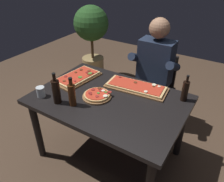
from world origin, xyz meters
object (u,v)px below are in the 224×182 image
object	(u,v)px
dining_table	(109,106)
pizza_round_far	(97,95)
wine_bottle_dark	(185,91)
pizza_rectangular_front	(136,87)
vinegar_bottle_green	(72,94)
pizza_rectangular_left	(77,77)
tumbler_near_camera	(41,92)
seated_diner	(153,71)
oil_bottle_amber	(56,91)
diner_chair	(155,86)
potted_plant_corner	(92,34)

from	to	relation	value
dining_table	pizza_round_far	size ratio (longest dim) A/B	5.17
pizza_round_far	wine_bottle_dark	xyz separation A→B (m)	(0.70, 0.38, 0.08)
pizza_rectangular_front	vinegar_bottle_green	bearing A→B (deg)	-122.68
pizza_rectangular_left	vinegar_bottle_green	xyz separation A→B (m)	(0.27, -0.39, 0.09)
tumbler_near_camera	pizza_rectangular_left	bearing A→B (deg)	81.26
pizza_round_far	vinegar_bottle_green	world-z (taller)	vinegar_bottle_green
dining_table	tumbler_near_camera	distance (m)	0.65
vinegar_bottle_green	seated_diner	world-z (taller)	seated_diner
tumbler_near_camera	pizza_rectangular_front	bearing A→B (deg)	40.76
vinegar_bottle_green	seated_diner	bearing A→B (deg)	71.10
vinegar_bottle_green	seated_diner	xyz separation A→B (m)	(0.34, 1.00, -0.11)
dining_table	seated_diner	xyz separation A→B (m)	(0.13, 0.74, 0.10)
tumbler_near_camera	seated_diner	xyz separation A→B (m)	(0.68, 1.05, -0.04)
oil_bottle_amber	diner_chair	distance (m)	1.31
pizza_round_far	oil_bottle_amber	world-z (taller)	oil_bottle_amber
pizza_rectangular_front	wine_bottle_dark	distance (m)	0.47
dining_table	vinegar_bottle_green	size ratio (longest dim) A/B	5.15
wine_bottle_dark	seated_diner	world-z (taller)	seated_diner
pizza_round_far	vinegar_bottle_green	bearing A→B (deg)	-117.31
potted_plant_corner	pizza_rectangular_left	bearing A→B (deg)	-59.48
pizza_round_far	seated_diner	distance (m)	0.82
pizza_rectangular_left	pizza_round_far	distance (m)	0.42
dining_table	tumbler_near_camera	world-z (taller)	tumbler_near_camera
wine_bottle_dark	potted_plant_corner	bearing A→B (deg)	150.36
diner_chair	potted_plant_corner	distance (m)	1.46
dining_table	pizza_rectangular_front	bearing A→B (deg)	64.41
potted_plant_corner	wine_bottle_dark	bearing A→B (deg)	-29.64
pizza_rectangular_left	wine_bottle_dark	xyz separation A→B (m)	(1.08, 0.20, 0.08)
seated_diner	wine_bottle_dark	bearing A→B (deg)	-40.70
diner_chair	potted_plant_corner	size ratio (longest dim) A/B	0.71
dining_table	diner_chair	distance (m)	0.88
oil_bottle_amber	diner_chair	bearing A→B (deg)	67.40
pizza_rectangular_front	oil_bottle_amber	bearing A→B (deg)	-129.87
dining_table	oil_bottle_amber	bearing A→B (deg)	-139.36
vinegar_bottle_green	tumbler_near_camera	distance (m)	0.35
pizza_rectangular_left	pizza_rectangular_front	bearing A→B (deg)	13.73
vinegar_bottle_green	diner_chair	xyz separation A→B (m)	(0.34, 1.12, -0.36)
dining_table	diner_chair	world-z (taller)	diner_chair
pizza_rectangular_left	dining_table	bearing A→B (deg)	-14.94
dining_table	vinegar_bottle_green	world-z (taller)	vinegar_bottle_green
pizza_rectangular_front	pizza_rectangular_left	world-z (taller)	same
wine_bottle_dark	diner_chair	size ratio (longest dim) A/B	0.29
pizza_rectangular_front	seated_diner	distance (m)	0.45
oil_bottle_amber	diner_chair	size ratio (longest dim) A/B	0.34
pizza_round_far	seated_diner	size ratio (longest dim) A/B	0.20
tumbler_near_camera	potted_plant_corner	distance (m)	1.80
pizza_rectangular_left	oil_bottle_amber	xyz separation A→B (m)	(0.13, -0.43, 0.10)
diner_chair	dining_table	bearing A→B (deg)	-98.49
tumbler_near_camera	oil_bottle_amber	bearing A→B (deg)	2.49
pizza_rectangular_front	seated_diner	bearing A→B (deg)	90.94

